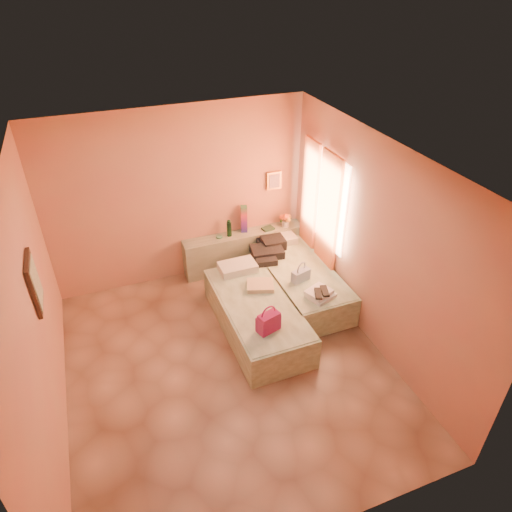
% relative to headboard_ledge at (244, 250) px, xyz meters
% --- Properties ---
extents(ground, '(4.50, 4.50, 0.00)m').
position_rel_headboard_ledge_xyz_m(ground, '(-0.98, -2.10, -0.33)').
color(ground, tan).
rests_on(ground, ground).
extents(room_walls, '(4.02, 4.51, 2.81)m').
position_rel_headboard_ledge_xyz_m(room_walls, '(-0.77, -1.53, 1.46)').
color(room_walls, tan).
rests_on(room_walls, ground).
extents(headboard_ledge, '(2.05, 0.30, 0.65)m').
position_rel_headboard_ledge_xyz_m(headboard_ledge, '(0.00, 0.00, 0.00)').
color(headboard_ledge, '#A2AA8B').
rests_on(headboard_ledge, ground).
extents(bed_left, '(0.92, 2.01, 0.50)m').
position_rel_headboard_ledge_xyz_m(bed_left, '(-0.38, -1.57, -0.08)').
color(bed_left, beige).
rests_on(bed_left, ground).
extents(bed_right, '(0.92, 2.01, 0.50)m').
position_rel_headboard_ledge_xyz_m(bed_right, '(0.52, -1.05, -0.08)').
color(bed_right, beige).
rests_on(bed_right, ground).
extents(water_bottle, '(0.08, 0.08, 0.28)m').
position_rel_headboard_ledge_xyz_m(water_bottle, '(-0.25, 0.01, 0.46)').
color(water_bottle, '#143822').
rests_on(water_bottle, headboard_ledge).
extents(rainbow_box, '(0.13, 0.13, 0.46)m').
position_rel_headboard_ledge_xyz_m(rainbow_box, '(0.03, 0.06, 0.56)').
color(rainbow_box, '#9F1354').
rests_on(rainbow_box, headboard_ledge).
extents(small_dish, '(0.12, 0.12, 0.03)m').
position_rel_headboard_ledge_xyz_m(small_dish, '(-0.42, 0.01, 0.34)').
color(small_dish, '#4B8B6A').
rests_on(small_dish, headboard_ledge).
extents(green_book, '(0.22, 0.17, 0.03)m').
position_rel_headboard_ledge_xyz_m(green_book, '(0.42, -0.03, 0.34)').
color(green_book, '#264733').
rests_on(green_book, headboard_ledge).
extents(flower_vase, '(0.25, 0.25, 0.28)m').
position_rel_headboard_ledge_xyz_m(flower_vase, '(0.74, -0.04, 0.46)').
color(flower_vase, silver).
rests_on(flower_vase, headboard_ledge).
extents(magenta_handbag, '(0.33, 0.24, 0.27)m').
position_rel_headboard_ledge_xyz_m(magenta_handbag, '(-0.44, -2.15, 0.31)').
color(magenta_handbag, '#9F1354').
rests_on(magenta_handbag, bed_left).
extents(khaki_garment, '(0.46, 0.41, 0.07)m').
position_rel_headboard_ledge_xyz_m(khaki_garment, '(-0.21, -1.28, 0.21)').
color(khaki_garment, tan).
rests_on(khaki_garment, bed_left).
extents(clothes_pile, '(0.64, 0.64, 0.16)m').
position_rel_headboard_ledge_xyz_m(clothes_pile, '(0.24, -0.53, 0.26)').
color(clothes_pile, black).
rests_on(clothes_pile, bed_right).
extents(blue_handbag, '(0.30, 0.19, 0.18)m').
position_rel_headboard_ledge_xyz_m(blue_handbag, '(0.40, -1.34, 0.26)').
color(blue_handbag, '#41659C').
rests_on(blue_handbag, bed_right).
extents(towel_stack, '(0.43, 0.40, 0.10)m').
position_rel_headboard_ledge_xyz_m(towel_stack, '(0.50, -1.79, 0.23)').
color(towel_stack, silver).
rests_on(towel_stack, bed_right).
extents(sandal_pair, '(0.26, 0.29, 0.03)m').
position_rel_headboard_ledge_xyz_m(sandal_pair, '(0.48, -1.84, 0.29)').
color(sandal_pair, black).
rests_on(sandal_pair, towel_stack).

